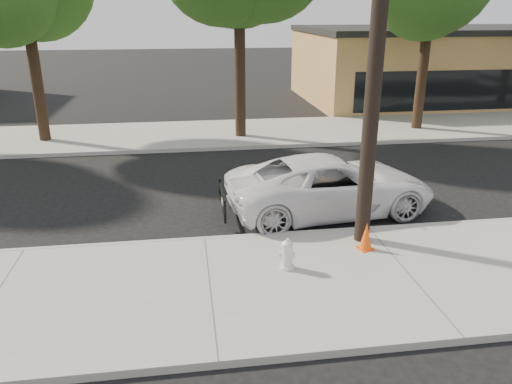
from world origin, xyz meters
TOP-DOWN VIEW (x-y plane):
  - ground at (0.00, 0.00)m, footprint 120.00×120.00m
  - near_sidewalk at (0.00, -4.30)m, footprint 90.00×4.40m
  - far_sidewalk at (0.00, 8.50)m, footprint 90.00×5.00m
  - curb_near at (0.00, -2.10)m, footprint 90.00×0.12m
  - building_main at (16.00, 16.00)m, footprint 18.00×10.00m
  - utility_pole at (3.60, -2.70)m, footprint 1.40×0.34m
  - police_cruiser at (3.44, -0.61)m, footprint 5.79×3.18m
  - fire_hydrant at (1.61, -3.80)m, footprint 0.34×0.30m
  - traffic_cone at (3.52, -3.19)m, footprint 0.39×0.39m

SIDE VIEW (x-z plane):
  - ground at x=0.00m, z-range 0.00..0.00m
  - near_sidewalk at x=0.00m, z-range 0.00..0.15m
  - far_sidewalk at x=0.00m, z-range 0.00..0.15m
  - curb_near at x=0.00m, z-range -0.01..0.15m
  - traffic_cone at x=3.52m, z-range 0.14..0.76m
  - fire_hydrant at x=1.61m, z-range 0.14..0.76m
  - police_cruiser at x=3.44m, z-range 0.00..1.54m
  - building_main at x=16.00m, z-range 0.00..4.00m
  - utility_pole at x=3.60m, z-range 0.20..9.20m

